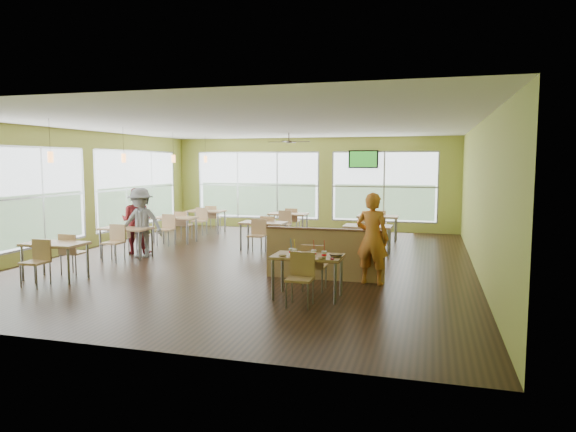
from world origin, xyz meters
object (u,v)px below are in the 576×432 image
Objects in this scene: food_basket at (336,255)px; half_wall_divider at (324,254)px; man_plaid at (372,238)px; main_table at (308,262)px.

half_wall_divider is at bearing 108.81° from food_basket.
half_wall_divider is 1.03m from man_plaid.
main_table is at bearing -90.00° from half_wall_divider.
half_wall_divider reaches higher than main_table.
main_table is 0.52m from food_basket.
main_table is 0.85× the size of man_plaid.
half_wall_divider is at bearing 5.78° from man_plaid.
man_plaid is (0.96, -0.12, 0.37)m from half_wall_divider.
half_wall_divider is 1.58m from food_basket.
food_basket is (-0.46, -1.36, -0.11)m from man_plaid.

